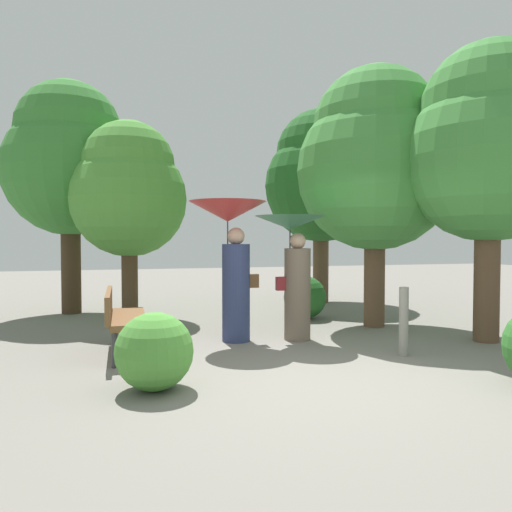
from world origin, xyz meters
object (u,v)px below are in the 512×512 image
Objects in this scene: tree_near_left at (70,160)px; path_marker_post at (404,321)px; person_left at (231,243)px; person_right at (294,257)px; tree_mid_left at (129,189)px; tree_far_back at (489,143)px; park_bench at (121,315)px; tree_mid_right at (321,176)px; tree_near_right at (375,159)px.

tree_near_left is 7.17m from path_marker_post.
person_right is (0.91, -0.16, -0.21)m from person_left.
tree_near_left is (-2.51, 3.50, 1.66)m from person_left.
tree_mid_left is 5.51m from path_marker_post.
tree_far_back is (6.09, -4.55, -0.22)m from tree_near_left.
park_bench is at bearing -76.11° from tree_near_left.
path_marker_post is at bearing -102.23° from tree_mid_right.
tree_far_back is (2.67, -0.89, 1.66)m from person_right.
tree_near_right is 3.16m from tree_mid_right.
person_right is 0.50× the size of tree_mid_left.
path_marker_post is (4.43, -4.96, -2.66)m from tree_near_left.
park_bench is at bearing 162.36° from path_marker_post.
path_marker_post is (-0.71, -1.94, -2.43)m from tree_near_right.
tree_near_right is 5.00× the size of path_marker_post.
person_left is at bearing 142.69° from path_marker_post.
person_left is 0.95m from person_right.
tree_near_left is at bearing 137.55° from tree_mid_left.
tree_mid_right reaches higher than tree_mid_left.
person_left is 0.45× the size of tree_mid_right.
person_right is 3.27m from tree_far_back.
tree_mid_left is (-2.30, 2.63, 1.21)m from person_right.
tree_near_left is 1.02× the size of tree_mid_right.
park_bench is at bearing -93.42° from tree_mid_left.
person_left is at bearing -60.76° from tree_mid_left.
tree_far_back is at bearing -97.33° from park_bench.
tree_near_right is 0.97× the size of tree_mid_right.
person_left is 1.11× the size of person_right.
tree_far_back is 4.91× the size of path_marker_post.
park_bench is 5.70m from tree_far_back.
person_right is 4.67m from tree_mid_right.
tree_mid_left is 4.59m from tree_mid_right.
tree_mid_left is at bearing -165.49° from tree_mid_right.
park_bench is at bearing -168.69° from tree_near_right.
person_left is at bearing 83.76° from person_right.
tree_near_right is (5.14, -3.02, -0.23)m from tree_near_left.
person_right is 0.42× the size of tree_far_back.
tree_mid_left is at bearing 130.03° from path_marker_post.
tree_far_back is at bearing -102.61° from person_left.
park_bench is 4.87m from tree_near_right.
tree_mid_left is at bearing 32.93° from person_left.
person_right is at bearing 161.60° from tree_far_back.
person_left is 4.96m from tree_mid_right.
person_right is 0.39× the size of tree_near_left.
path_marker_post is at bearing -48.25° from tree_near_left.
tree_mid_right is at bearing -48.76° from park_bench.
tree_mid_right reaches higher than tree_far_back.
tree_mid_left is at bearing 144.70° from tree_far_back.
tree_mid_left is 0.85× the size of tree_far_back.
park_bench is 1.70× the size of path_marker_post.
person_left is 3.03m from tree_near_right.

